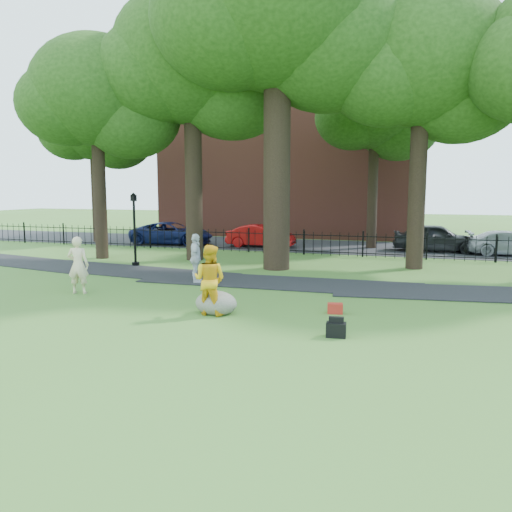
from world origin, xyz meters
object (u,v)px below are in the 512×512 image
(boulder, at_px, (216,301))
(red_sedan, at_px, (261,236))
(lamppost, at_px, (135,230))
(man, at_px, (210,280))
(big_tree, at_px, (282,16))
(woman, at_px, (78,265))

(boulder, distance_m, red_sedan, 15.75)
(lamppost, bearing_deg, red_sedan, 83.40)
(man, bearing_deg, lamppost, -43.51)
(man, bearing_deg, red_sedan, -74.25)
(man, height_order, lamppost, lamppost)
(man, distance_m, red_sedan, 15.88)
(big_tree, bearing_deg, woman, -124.26)
(man, xyz_separation_m, red_sedan, (-3.63, 15.45, -0.29))
(man, bearing_deg, woman, -10.26)
(boulder, height_order, red_sedan, red_sedan)
(boulder, bearing_deg, man, -125.37)
(man, height_order, red_sedan, man)
(woman, bearing_deg, lamppost, -92.83)
(man, bearing_deg, big_tree, -84.85)
(big_tree, xyz_separation_m, woman, (-4.73, -6.95, -9.22))
(big_tree, bearing_deg, lamppost, -168.21)
(big_tree, distance_m, boulder, 12.63)
(lamppost, bearing_deg, big_tree, 23.98)
(big_tree, height_order, red_sedan, big_tree)
(big_tree, relative_size, woman, 7.79)
(woman, distance_m, lamppost, 5.87)
(boulder, height_order, lamppost, lamppost)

